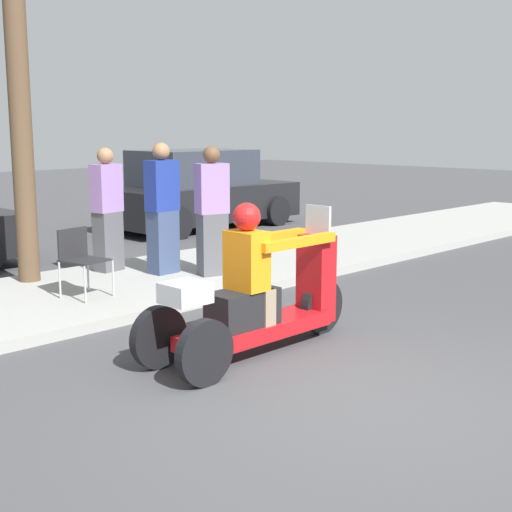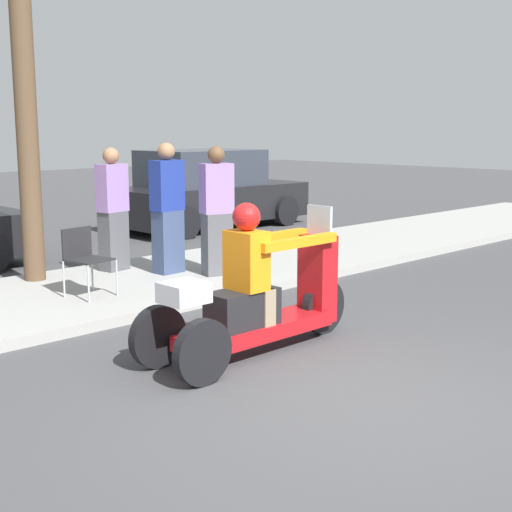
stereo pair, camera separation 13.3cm
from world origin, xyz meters
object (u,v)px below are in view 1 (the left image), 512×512
spectator_near_curb (107,212)px  tree_trunk (22,144)px  motorcycle_trike (257,300)px  spectator_far_back (163,211)px  folding_chair_set_back (80,255)px  spectator_mid_group (212,214)px  parked_car_lot_left (199,192)px

spectator_near_curb → tree_trunk: (-1.13, 0.18, 0.96)m
motorcycle_trike → spectator_far_back: 3.50m
tree_trunk → folding_chair_set_back: bearing=-89.5°
motorcycle_trike → spectator_mid_group: (1.76, 2.61, 0.45)m
spectator_far_back → tree_trunk: (-1.57, 0.86, 0.93)m
motorcycle_trike → tree_trunk: tree_trunk is taller
motorcycle_trike → parked_car_lot_left: size_ratio=0.57×
tree_trunk → motorcycle_trike: bearing=-87.1°
spectator_mid_group → spectator_far_back: 0.70m
spectator_mid_group → spectator_far_back: bearing=124.6°
motorcycle_trike → tree_trunk: 4.29m
spectator_near_curb → motorcycle_trike: bearing=-103.3°
folding_chair_set_back → parked_car_lot_left: 6.84m
folding_chair_set_back → tree_trunk: size_ratio=0.23×
spectator_near_curb → folding_chair_set_back: 1.59m
spectator_mid_group → spectator_near_curb: 1.52m
motorcycle_trike → spectator_far_back: size_ratio=1.36×
folding_chair_set_back → tree_trunk: tree_trunk is taller
motorcycle_trike → spectator_far_back: spectator_far_back is taller
spectator_near_curb → parked_car_lot_left: (4.31, 3.08, -0.18)m
tree_trunk → spectator_near_curb: bearing=-9.2°
motorcycle_trike → spectator_near_curb: 4.00m
spectator_mid_group → spectator_far_back: (-0.40, 0.58, 0.02)m
folding_chair_set_back → parked_car_lot_left: size_ratio=0.19×
motorcycle_trike → tree_trunk: bearing=92.9°
spectator_mid_group → spectator_far_back: spectator_far_back is taller
motorcycle_trike → spectator_near_curb: spectator_near_curb is taller
motorcycle_trike → folding_chair_set_back: motorcycle_trike is taller
parked_car_lot_left → folding_chair_set_back: bearing=-142.5°
folding_chair_set_back → motorcycle_trike: bearing=-85.9°
motorcycle_trike → parked_car_lot_left: 8.70m
tree_trunk → spectator_far_back: bearing=-28.8°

